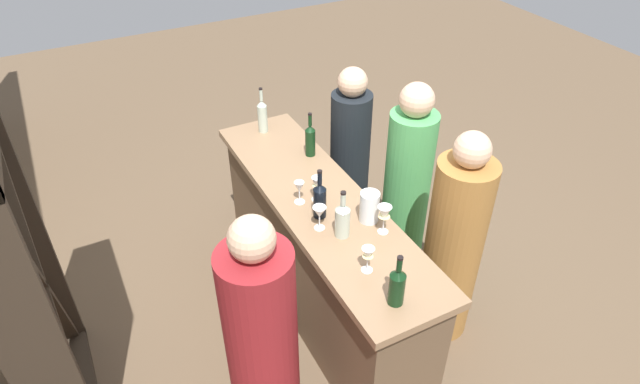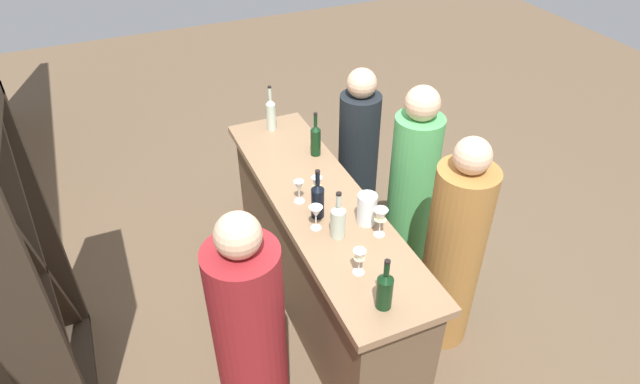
{
  "view_description": "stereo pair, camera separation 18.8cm",
  "coord_description": "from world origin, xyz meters",
  "px_view_note": "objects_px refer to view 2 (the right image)",
  "views": [
    {
      "loc": [
        -2.33,
        1.21,
        2.97
      ],
      "look_at": [
        0.0,
        0.0,
        1.02
      ],
      "focal_mm": 30.62,
      "sensor_mm": 36.0,
      "label": 1
    },
    {
      "loc": [
        -2.41,
        1.04,
        2.97
      ],
      "look_at": [
        0.0,
        0.0,
        1.02
      ],
      "focal_mm": 30.62,
      "sensor_mm": 36.0,
      "label": 2
    }
  ],
  "objects_px": {
    "wine_glass_far_left": "(299,187)",
    "wine_glass_far_center": "(316,213)",
    "person_center_guest": "(453,254)",
    "person_right_guest": "(358,162)",
    "wine_rack": "(27,275)",
    "person_left_guest": "(411,195)",
    "wine_bottle_center_near_black": "(318,199)",
    "wine_glass_near_right": "(359,257)",
    "person_server_behind": "(250,342)",
    "wine_bottle_leftmost_dark_green": "(385,289)",
    "wine_bottle_second_left_clear_pale": "(338,220)",
    "wine_bottle_rightmost_clear_pale": "(271,113)",
    "wine_glass_near_left": "(381,217)",
    "wine_bottle_second_right_dark_green": "(316,139)",
    "wine_glass_near_center": "(317,184)",
    "water_pitcher": "(367,209)"
  },
  "relations": [
    {
      "from": "person_center_guest",
      "to": "wine_glass_near_right",
      "type": "bearing_deg",
      "value": 28.47
    },
    {
      "from": "wine_glass_far_left",
      "to": "water_pitcher",
      "type": "distance_m",
      "value": 0.43
    },
    {
      "from": "water_pitcher",
      "to": "person_right_guest",
      "type": "bearing_deg",
      "value": -24.71
    },
    {
      "from": "wine_glass_near_center",
      "to": "wine_bottle_leftmost_dark_green",
      "type": "bearing_deg",
      "value": 177.6
    },
    {
      "from": "wine_glass_near_left",
      "to": "person_right_guest",
      "type": "bearing_deg",
      "value": -21.45
    },
    {
      "from": "wine_bottle_rightmost_clear_pale",
      "to": "person_center_guest",
      "type": "distance_m",
      "value": 1.6
    },
    {
      "from": "water_pitcher",
      "to": "person_right_guest",
      "type": "height_order",
      "value": "person_right_guest"
    },
    {
      "from": "person_server_behind",
      "to": "wine_glass_far_left",
      "type": "bearing_deg",
      "value": 61.78
    },
    {
      "from": "wine_glass_far_center",
      "to": "person_left_guest",
      "type": "distance_m",
      "value": 0.98
    },
    {
      "from": "wine_rack",
      "to": "wine_bottle_center_near_black",
      "type": "xyz_separation_m",
      "value": [
        -0.24,
        -1.57,
        0.2
      ]
    },
    {
      "from": "wine_bottle_center_near_black",
      "to": "wine_bottle_second_right_dark_green",
      "type": "xyz_separation_m",
      "value": [
        0.61,
        -0.25,
        -0.0
      ]
    },
    {
      "from": "wine_glass_far_left",
      "to": "wine_glass_far_center",
      "type": "height_order",
      "value": "wine_glass_far_center"
    },
    {
      "from": "wine_bottle_second_left_clear_pale",
      "to": "wine_glass_far_left",
      "type": "height_order",
      "value": "wine_bottle_second_left_clear_pale"
    },
    {
      "from": "person_right_guest",
      "to": "wine_bottle_center_near_black",
      "type": "bearing_deg",
      "value": 49.22
    },
    {
      "from": "wine_bottle_second_left_clear_pale",
      "to": "wine_rack",
      "type": "bearing_deg",
      "value": 74.55
    },
    {
      "from": "wine_bottle_second_right_dark_green",
      "to": "wine_glass_near_center",
      "type": "bearing_deg",
      "value": 157.81
    },
    {
      "from": "wine_bottle_second_right_dark_green",
      "to": "wine_glass_near_center",
      "type": "distance_m",
      "value": 0.5
    },
    {
      "from": "person_server_behind",
      "to": "wine_bottle_rightmost_clear_pale",
      "type": "bearing_deg",
      "value": 77.28
    },
    {
      "from": "wine_bottle_rightmost_clear_pale",
      "to": "wine_bottle_leftmost_dark_green",
      "type": "bearing_deg",
      "value": 177.84
    },
    {
      "from": "wine_bottle_second_left_clear_pale",
      "to": "wine_bottle_rightmost_clear_pale",
      "type": "xyz_separation_m",
      "value": [
        1.26,
        -0.05,
        0.02
      ]
    },
    {
      "from": "wine_bottle_second_left_clear_pale",
      "to": "person_center_guest",
      "type": "distance_m",
      "value": 0.83
    },
    {
      "from": "wine_glass_near_left",
      "to": "wine_glass_near_right",
      "type": "distance_m",
      "value": 0.32
    },
    {
      "from": "wine_glass_far_left",
      "to": "wine_bottle_center_near_black",
      "type": "bearing_deg",
      "value": -164.59
    },
    {
      "from": "wine_rack",
      "to": "person_left_guest",
      "type": "bearing_deg",
      "value": -90.05
    },
    {
      "from": "wine_glass_near_right",
      "to": "person_server_behind",
      "type": "distance_m",
      "value": 0.7
    },
    {
      "from": "wine_glass_near_center",
      "to": "person_left_guest",
      "type": "bearing_deg",
      "value": -83.09
    },
    {
      "from": "wine_glass_near_right",
      "to": "wine_glass_far_center",
      "type": "xyz_separation_m",
      "value": [
        0.41,
        0.06,
        0.0
      ]
    },
    {
      "from": "wine_glass_near_right",
      "to": "water_pitcher",
      "type": "height_order",
      "value": "water_pitcher"
    },
    {
      "from": "person_center_guest",
      "to": "person_right_guest",
      "type": "bearing_deg",
      "value": -70.42
    },
    {
      "from": "wine_glass_near_left",
      "to": "person_server_behind",
      "type": "xyz_separation_m",
      "value": [
        -0.2,
        0.83,
        -0.4
      ]
    },
    {
      "from": "wine_glass_near_center",
      "to": "person_server_behind",
      "type": "relative_size",
      "value": 0.11
    },
    {
      "from": "wine_glass_far_left",
      "to": "person_server_behind",
      "type": "relative_size",
      "value": 0.1
    },
    {
      "from": "wine_glass_far_center",
      "to": "person_center_guest",
      "type": "relative_size",
      "value": 0.1
    },
    {
      "from": "wine_rack",
      "to": "wine_glass_near_center",
      "type": "distance_m",
      "value": 1.64
    },
    {
      "from": "wine_bottle_leftmost_dark_green",
      "to": "person_server_behind",
      "type": "bearing_deg",
      "value": 66.64
    },
    {
      "from": "wine_glass_far_left",
      "to": "person_right_guest",
      "type": "height_order",
      "value": "person_right_guest"
    },
    {
      "from": "person_left_guest",
      "to": "wine_bottle_center_near_black",
      "type": "bearing_deg",
      "value": 2.87
    },
    {
      "from": "wine_bottle_center_near_black",
      "to": "water_pitcher",
      "type": "relative_size",
      "value": 1.68
    },
    {
      "from": "wine_bottle_center_near_black",
      "to": "wine_bottle_second_right_dark_green",
      "type": "height_order",
      "value": "wine_bottle_center_near_black"
    },
    {
      "from": "wine_bottle_center_near_black",
      "to": "person_server_behind",
      "type": "height_order",
      "value": "person_server_behind"
    },
    {
      "from": "wine_rack",
      "to": "wine_glass_far_left",
      "type": "distance_m",
      "value": 1.54
    },
    {
      "from": "wine_glass_near_left",
      "to": "wine_glass_far_center",
      "type": "xyz_separation_m",
      "value": [
        0.19,
        0.3,
        -0.01
      ]
    },
    {
      "from": "wine_rack",
      "to": "wine_bottle_leftmost_dark_green",
      "type": "xyz_separation_m",
      "value": [
        -0.99,
        -1.59,
        0.19
      ]
    },
    {
      "from": "wine_bottle_second_left_clear_pale",
      "to": "wine_bottle_rightmost_clear_pale",
      "type": "distance_m",
      "value": 1.26
    },
    {
      "from": "wine_bottle_center_near_black",
      "to": "wine_glass_far_left",
      "type": "bearing_deg",
      "value": 15.41
    },
    {
      "from": "wine_rack",
      "to": "wine_glass_near_right",
      "type": "distance_m",
      "value": 1.76
    },
    {
      "from": "wine_bottle_center_near_black",
      "to": "wine_bottle_leftmost_dark_green",
      "type": "bearing_deg",
      "value": -178.54
    },
    {
      "from": "wine_bottle_rightmost_clear_pale",
      "to": "wine_glass_far_center",
      "type": "xyz_separation_m",
      "value": [
        -1.15,
        0.14,
        -0.02
      ]
    },
    {
      "from": "wine_bottle_rightmost_clear_pale",
      "to": "person_center_guest",
      "type": "bearing_deg",
      "value": -154.8
    },
    {
      "from": "wine_bottle_leftmost_dark_green",
      "to": "wine_bottle_second_left_clear_pale",
      "type": "height_order",
      "value": "same"
    }
  ]
}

